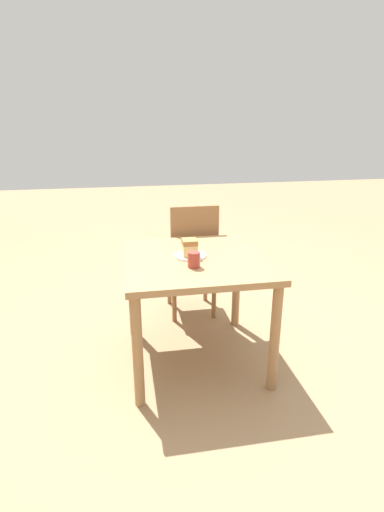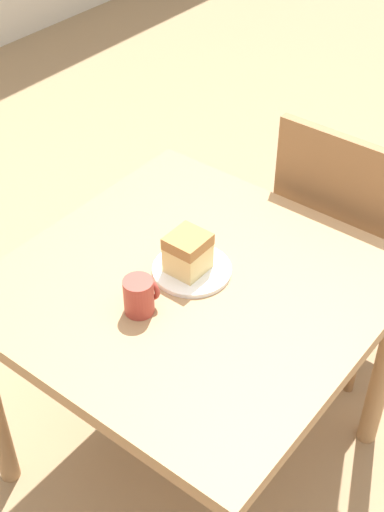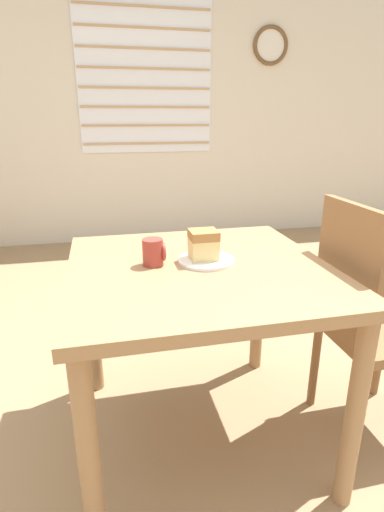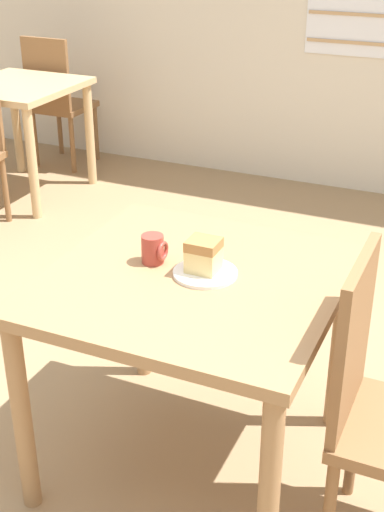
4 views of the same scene
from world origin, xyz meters
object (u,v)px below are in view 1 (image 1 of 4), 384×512
(chair_near_window, at_px, (192,258))
(plate, at_px, (190,256))
(coffee_mug, at_px, (194,259))
(dining_table_near, at_px, (195,273))
(cake_slice, at_px, (190,247))

(chair_near_window, height_order, plate, chair_near_window)
(coffee_mug, bearing_deg, plate, -3.56)
(dining_table_near, distance_m, cake_slice, 0.18)
(dining_table_near, distance_m, coffee_mug, 0.22)
(chair_near_window, bearing_deg, plate, 78.56)
(cake_slice, bearing_deg, dining_table_near, -123.45)
(dining_table_near, relative_size, plate, 4.45)
(plate, height_order, cake_slice, cake_slice)
(chair_near_window, bearing_deg, coffee_mug, 80.38)
(chair_near_window, height_order, coffee_mug, chair_near_window)
(plate, height_order, coffee_mug, coffee_mug)
(cake_slice, bearing_deg, plate, -35.32)
(cake_slice, distance_m, coffee_mug, 0.18)
(coffee_mug, bearing_deg, cake_slice, -1.75)
(dining_table_near, bearing_deg, coffee_mug, 165.89)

